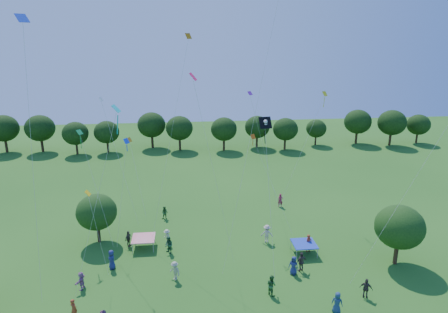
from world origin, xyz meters
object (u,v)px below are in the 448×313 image
Objects in this scene: near_tree_north at (97,212)px; tent_red_stripe at (143,238)px; near_tree_east at (400,227)px; red_high_kite at (275,18)px; tent_blue at (304,244)px; pirate_kite at (266,127)px.

near_tree_north reaches higher than tent_red_stripe.
near_tree_east is 23.93m from tent_red_stripe.
red_high_kite reaches higher than tent_red_stripe.
tent_red_stripe is 1.00× the size of tent_blue.
near_tree_north is at bearing 156.91° from red_high_kite.
tent_red_stripe is at bearing 158.57° from pirate_kite.
near_tree_north is 24.96m from red_high_kite.
near_tree_east reaches higher than tent_blue.
pirate_kite is at bearing 110.98° from red_high_kite.
pirate_kite is 0.48× the size of red_high_kite.
red_high_kite reaches higher than pirate_kite.
pirate_kite is at bearing -21.43° from tent_red_stripe.
near_tree_north is at bearing 167.42° from tent_blue.
pirate_kite reaches higher than near_tree_north.
near_tree_east is 15.37m from pirate_kite.
near_tree_north is 0.20× the size of red_high_kite.
near_tree_north reaches higher than tent_blue.
red_high_kite reaches higher than tent_blue.
near_tree_north is 20.59m from tent_blue.
tent_blue is (-7.82, 2.57, -2.65)m from near_tree_east.
tent_red_stripe is at bearing -20.29° from near_tree_north.
near_tree_east is at bearing -12.93° from tent_red_stripe.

